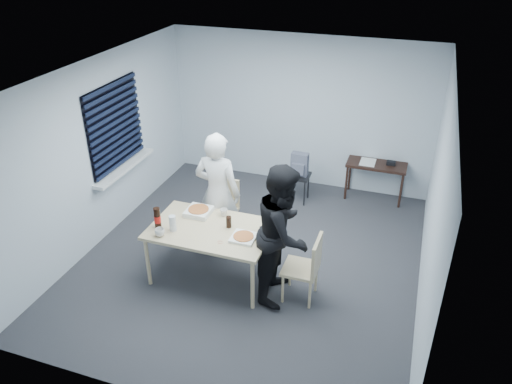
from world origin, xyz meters
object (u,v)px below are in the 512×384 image
at_px(person_black, 283,233).
at_px(mug_b, 224,212).
at_px(dining_table, 211,232).
at_px(backpack, 299,165).
at_px(mug_a, 160,232).
at_px(chair_right, 308,265).
at_px(chair_far, 224,204).
at_px(stool, 299,181).
at_px(person_white, 218,193).
at_px(side_table, 376,168).
at_px(soda_bottle, 157,218).

relative_size(person_black, mug_b, 17.70).
xyz_separation_m(dining_table, backpack, (0.56, 2.31, -0.01)).
distance_m(dining_table, mug_a, 0.64).
bearing_deg(chair_right, chair_far, 146.19).
relative_size(chair_far, person_black, 0.50).
bearing_deg(chair_right, dining_table, 178.40).
xyz_separation_m(backpack, mug_a, (-1.08, -2.67, 0.12)).
bearing_deg(chair_far, stool, 59.64).
xyz_separation_m(chair_far, person_black, (1.18, -0.98, 0.37)).
height_order(person_white, backpack, person_white).
xyz_separation_m(side_table, mug_a, (-2.27, -3.17, 0.23)).
relative_size(chair_right, mug_a, 7.24).
relative_size(chair_far, side_table, 0.92).
height_order(side_table, backpack, backpack).
bearing_deg(mug_b, chair_right, -17.07).
distance_m(side_table, backpack, 1.29).
bearing_deg(dining_table, person_black, -0.27).
bearing_deg(person_black, side_table, -15.62).
distance_m(chair_right, person_black, 0.49).
height_order(chair_right, side_table, chair_right).
distance_m(chair_far, person_white, 0.51).
xyz_separation_m(person_black, stool, (-0.39, 2.33, -0.51)).
xyz_separation_m(chair_far, soda_bottle, (-0.41, -1.17, 0.37)).
height_order(dining_table, person_black, person_black).
xyz_separation_m(chair_far, chair_right, (1.51, -1.01, 0.00)).
height_order(person_black, soda_bottle, person_black).
bearing_deg(mug_b, dining_table, -96.38).
bearing_deg(dining_table, soda_bottle, -163.30).
bearing_deg(side_table, mug_a, -125.57).
distance_m(chair_right, soda_bottle, 1.96).
relative_size(dining_table, side_table, 1.58).
relative_size(dining_table, mug_b, 15.31).
relative_size(stool, mug_a, 3.94).
bearing_deg(backpack, person_white, -129.81).
distance_m(stool, mug_a, 2.92).
bearing_deg(side_table, dining_table, -121.74).
bearing_deg(soda_bottle, backpack, 64.42).
relative_size(person_white, person_black, 1.00).
relative_size(mug_a, soda_bottle, 0.44).
bearing_deg(mug_b, side_table, 55.42).
bearing_deg(soda_bottle, mug_a, -55.17).
bearing_deg(chair_far, soda_bottle, -109.29).
height_order(person_white, person_black, same).
relative_size(side_table, mug_b, 9.68).
xyz_separation_m(chair_far, backpack, (0.79, 1.34, 0.16)).
relative_size(dining_table, backpack, 3.99).
distance_m(chair_right, backpack, 2.46).
relative_size(chair_far, backpack, 2.32).
distance_m(dining_table, backpack, 2.38).
distance_m(dining_table, mug_b, 0.36).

